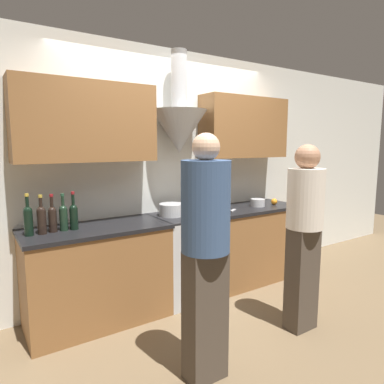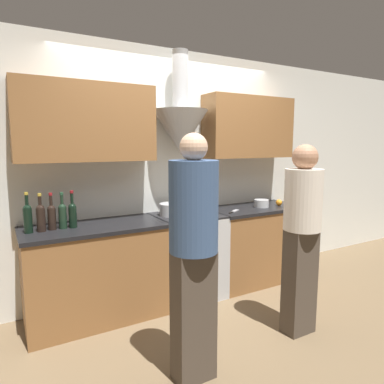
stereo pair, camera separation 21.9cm
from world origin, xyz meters
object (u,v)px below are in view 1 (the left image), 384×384
Objects in this scene: wine_bottle_0 at (28,219)px; wine_bottle_4 at (74,215)px; stove_range at (187,255)px; wine_bottle_2 at (52,217)px; mixing_bowl at (200,210)px; orange_fruit at (274,202)px; saucepan at (258,203)px; person_foreground_right at (304,229)px; wine_bottle_1 at (42,218)px; stock_pot at (172,210)px; wine_bottle_3 at (63,216)px; person_foreground_left at (205,248)px.

wine_bottle_4 is (0.36, 0.01, -0.01)m from wine_bottle_0.
stove_range is 1.27m from wine_bottle_4.
wine_bottle_4 reaches higher than wine_bottle_2.
orange_fruit is at bearing -3.11° from mixing_bowl.
saucepan is 1.16m from person_foreground_right.
wine_bottle_1 is at bearing 178.92° from saucepan.
mixing_bowl is (0.30, -0.07, -0.03)m from stock_pot.
wine_bottle_3 is at bearing 6.76° from wine_bottle_1.
stove_range is 1.30m from orange_fruit.
orange_fruit is (2.52, -0.09, -0.09)m from wine_bottle_2.
orange_fruit is at bearing -1.61° from wine_bottle_1.
saucepan is (2.18, -0.07, -0.08)m from wine_bottle_3.
stock_pot is (1.07, 0.03, -0.06)m from wine_bottle_3.
wine_bottle_4 reaches higher than stock_pot.
wine_bottle_4 is at bearing 1.47° from wine_bottle_0.
person_foreground_right reaches higher than wine_bottle_2.
person_foreground_left is at bearing -55.40° from wine_bottle_1.
saucepan reaches higher than mixing_bowl.
stock_pot reaches higher than stove_range.
person_foreground_left is (-0.59, -1.17, 0.49)m from stove_range.
wine_bottle_0 is at bearing 179.08° from wine_bottle_1.
stove_range is 1.60m from wine_bottle_0.
wine_bottle_1 is 1.25m from stock_pot.
saucepan is at bearing -2.04° from mixing_bowl.
wine_bottle_0 reaches higher than orange_fruit.
wine_bottle_4 is at bearing 178.83° from mixing_bowl.
stock_pot is 0.31m from mixing_bowl.
saucepan is at bearing 65.52° from person_foreground_right.
wine_bottle_2 is 1.24× the size of stock_pot.
wine_bottle_0 is 0.21× the size of person_foreground_right.
person_foreground_right is (0.33, -1.08, -0.02)m from mixing_bowl.
wine_bottle_0 is at bearing 179.40° from mixing_bowl.
stock_pot is 1.31m from person_foreground_right.
person_foreground_left is (-0.44, -1.21, -0.01)m from stock_pot.
wine_bottle_1 is 2.36m from saucepan.
stove_range is at bearing -0.71° from wine_bottle_3.
wine_bottle_4 is 1.94× the size of saucepan.
wine_bottle_1 is (0.10, -0.00, -0.01)m from wine_bottle_0.
wine_bottle_0 is 0.20× the size of person_foreground_left.
wine_bottle_4 reaches higher than wine_bottle_1.
person_foreground_right is at bearing -30.29° from wine_bottle_1.
wine_bottle_1 is at bearing 178.39° from orange_fruit.
wine_bottle_1 is 1.55m from mixing_bowl.
person_foreground_right is (1.62, -1.11, -0.11)m from wine_bottle_4.
wine_bottle_3 is at bearing 178.48° from mixing_bowl.
stove_range is 1.07m from saucepan.
wine_bottle_3 is at bearing 4.02° from wine_bottle_0.
stock_pot is at bearing 2.31° from wine_bottle_1.
saucepan is at bearing -2.98° from stove_range.
mixing_bowl is 1.54× the size of saucepan.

